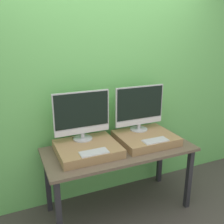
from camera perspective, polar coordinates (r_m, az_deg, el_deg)
name	(u,v)px	position (r m, az deg, el deg)	size (l,w,h in m)	color
wall_back	(104,86)	(2.75, -1.83, 6.01)	(8.00, 0.04, 2.60)	#66B75B
workbench	(119,155)	(2.61, 1.66, -9.89)	(1.53, 0.67, 0.73)	brown
wooden_riser_left	(88,149)	(2.48, -5.62, -8.35)	(0.59, 0.52, 0.08)	#99754C
monitor_left	(82,115)	(2.50, -6.90, -0.65)	(0.57, 0.20, 0.50)	#B2B2B7
keyboard_left	(94,152)	(2.29, -4.14, -9.17)	(0.26, 0.12, 0.01)	silver
wooden_riser_right	(145,138)	(2.73, 7.65, -5.90)	(0.59, 0.52, 0.08)	#99754C
monitor_right	(139,107)	(2.75, 6.30, 1.06)	(0.57, 0.20, 0.50)	#B2B2B7
keyboard_right	(155,140)	(2.56, 9.90, -6.42)	(0.26, 0.12, 0.01)	silver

